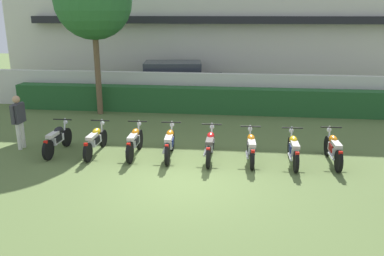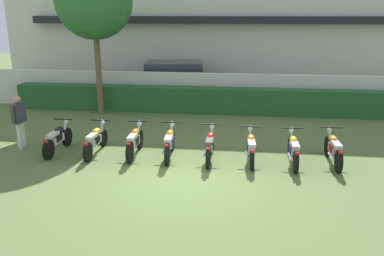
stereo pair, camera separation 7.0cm
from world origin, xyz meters
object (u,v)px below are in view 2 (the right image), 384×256
at_px(parked_car, 177,82).
at_px(motorcycle_in_row_4, 210,145).
at_px(motorcycle_in_row_0, 58,139).
at_px(motorcycle_in_row_1, 95,140).
at_px(motorcycle_in_row_3, 170,143).
at_px(inspector_person, 19,117).
at_px(motorcycle_in_row_6, 293,149).
at_px(motorcycle_in_row_2, 135,141).
at_px(tree_near_inspector, 94,1).
at_px(motorcycle_in_row_5, 251,147).
at_px(motorcycle_in_row_7, 333,149).

relative_size(parked_car, motorcycle_in_row_4, 2.44).
bearing_deg(motorcycle_in_row_0, motorcycle_in_row_1, -87.31).
relative_size(motorcycle_in_row_3, inspector_person, 1.11).
bearing_deg(motorcycle_in_row_6, motorcycle_in_row_4, 88.98).
relative_size(motorcycle_in_row_0, inspector_person, 1.08).
relative_size(parked_car, inspector_person, 2.74).
xyz_separation_m(motorcycle_in_row_2, inspector_person, (-3.75, 0.22, 0.57)).
height_order(motorcycle_in_row_0, motorcycle_in_row_3, motorcycle_in_row_3).
relative_size(tree_near_inspector, motorcycle_in_row_1, 3.24).
height_order(motorcycle_in_row_3, motorcycle_in_row_4, motorcycle_in_row_3).
distance_m(motorcycle_in_row_3, motorcycle_in_row_6, 3.58).
bearing_deg(inspector_person, motorcycle_in_row_4, -2.95).
xyz_separation_m(motorcycle_in_row_0, motorcycle_in_row_6, (7.08, -0.10, -0.00)).
xyz_separation_m(motorcycle_in_row_1, motorcycle_in_row_4, (3.51, -0.11, 0.02)).
bearing_deg(motorcycle_in_row_6, motorcycle_in_row_5, 87.33).
height_order(motorcycle_in_row_6, inspector_person, inspector_person).
bearing_deg(tree_near_inspector, motorcycle_in_row_2, -60.08).
height_order(motorcycle_in_row_4, inspector_person, inspector_person).
xyz_separation_m(tree_near_inspector, motorcycle_in_row_6, (7.45, -4.97, -4.16)).
bearing_deg(motorcycle_in_row_0, motorcycle_in_row_2, -88.58).
height_order(motorcycle_in_row_0, motorcycle_in_row_5, motorcycle_in_row_0).
relative_size(motorcycle_in_row_1, motorcycle_in_row_3, 1.00).
distance_m(parked_car, motorcycle_in_row_3, 7.91).
height_order(tree_near_inspector, motorcycle_in_row_7, tree_near_inspector).
bearing_deg(parked_car, motorcycle_in_row_1, -106.65).
bearing_deg(motorcycle_in_row_4, motorcycle_in_row_1, 88.39).
height_order(motorcycle_in_row_2, motorcycle_in_row_4, motorcycle_in_row_2).
bearing_deg(motorcycle_in_row_7, tree_near_inspector, 59.49).
bearing_deg(motorcycle_in_row_2, inspector_person, 85.55).
distance_m(motorcycle_in_row_4, motorcycle_in_row_6, 2.37).
height_order(motorcycle_in_row_2, motorcycle_in_row_5, motorcycle_in_row_2).
bearing_deg(motorcycle_in_row_7, parked_car, 35.32).
bearing_deg(motorcycle_in_row_0, parked_car, -16.68).
distance_m(motorcycle_in_row_6, motorcycle_in_row_7, 1.15).
bearing_deg(motorcycle_in_row_3, motorcycle_in_row_2, 85.24).
bearing_deg(motorcycle_in_row_2, motorcycle_in_row_7, -90.70).
relative_size(motorcycle_in_row_4, motorcycle_in_row_6, 1.04).
bearing_deg(tree_near_inspector, inspector_person, -101.73).
relative_size(motorcycle_in_row_2, motorcycle_in_row_6, 1.00).
xyz_separation_m(motorcycle_in_row_0, motorcycle_in_row_4, (4.71, -0.07, 0.01)).
relative_size(parked_car, motorcycle_in_row_3, 2.48).
height_order(tree_near_inspector, motorcycle_in_row_2, tree_near_inspector).
distance_m(tree_near_inspector, motorcycle_in_row_7, 10.68).
xyz_separation_m(motorcycle_in_row_0, motorcycle_in_row_7, (8.22, 0.07, 0.00)).
height_order(motorcycle_in_row_7, inspector_person, inspector_person).
distance_m(tree_near_inspector, inspector_person, 5.94).
bearing_deg(motorcycle_in_row_1, motorcycle_in_row_5, -91.19).
bearing_deg(motorcycle_in_row_7, motorcycle_in_row_3, 89.58).
height_order(motorcycle_in_row_2, inspector_person, inspector_person).
relative_size(tree_near_inspector, motorcycle_in_row_4, 3.20).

